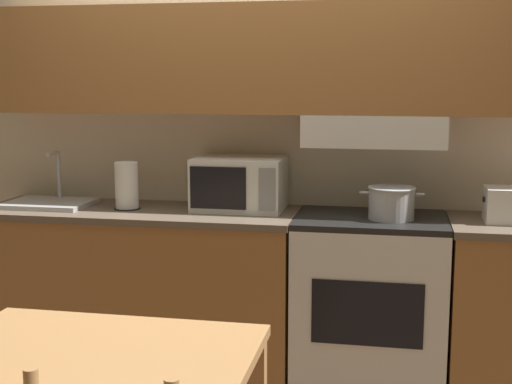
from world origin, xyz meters
TOP-DOWN VIEW (x-y plane):
  - ground_plane at (0.00, 0.00)m, footprint 16.00×16.00m
  - wall_back at (0.02, -0.06)m, footprint 5.33×0.38m
  - lower_counter_main at (-0.63, -0.28)m, footprint 1.69×0.58m
  - lower_counter_right_stub at (1.22, -0.28)m, footprint 0.51×0.58m
  - stove_range at (0.59, -0.28)m, footprint 0.75×0.57m
  - cooking_pot at (0.69, -0.31)m, footprint 0.31×0.24m
  - microwave at (-0.10, -0.19)m, footprint 0.47×0.36m
  - sink_basin at (-1.15, -0.28)m, footprint 0.45×0.35m
  - paper_towel_roll at (-0.69, -0.30)m, footprint 0.14×0.14m

SIDE VIEW (x-z plane):
  - ground_plane at x=0.00m, z-range 0.00..0.00m
  - stove_range at x=0.59m, z-range 0.00..0.93m
  - lower_counter_main at x=-0.63m, z-range 0.00..0.93m
  - lower_counter_right_stub at x=1.22m, z-range 0.00..0.93m
  - sink_basin at x=-1.15m, z-range 0.80..1.09m
  - cooking_pot at x=0.69m, z-range 0.93..1.09m
  - paper_towel_roll at x=-0.69m, z-range 0.93..1.18m
  - microwave at x=-0.10m, z-range 0.93..1.20m
  - wall_back at x=0.02m, z-range 0.18..2.73m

